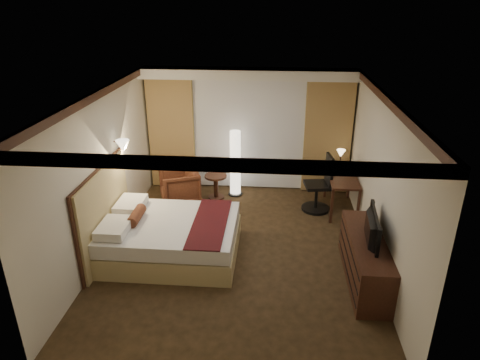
# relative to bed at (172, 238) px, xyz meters

# --- Properties ---
(floor) EXTENTS (4.50, 5.50, 0.01)m
(floor) POSITION_rel_bed_xyz_m (1.10, 0.21, -0.32)
(floor) COLOR black
(floor) RESTS_ON ground
(ceiling) EXTENTS (4.50, 5.50, 0.01)m
(ceiling) POSITION_rel_bed_xyz_m (1.10, 0.21, 2.38)
(ceiling) COLOR white
(ceiling) RESTS_ON back_wall
(back_wall) EXTENTS (4.50, 0.02, 2.70)m
(back_wall) POSITION_rel_bed_xyz_m (1.10, 2.96, 1.03)
(back_wall) COLOR beige
(back_wall) RESTS_ON floor
(left_wall) EXTENTS (0.02, 5.50, 2.70)m
(left_wall) POSITION_rel_bed_xyz_m (-1.15, 0.21, 1.03)
(left_wall) COLOR beige
(left_wall) RESTS_ON floor
(right_wall) EXTENTS (0.02, 5.50, 2.70)m
(right_wall) POSITION_rel_bed_xyz_m (3.35, 0.21, 1.03)
(right_wall) COLOR beige
(right_wall) RESTS_ON floor
(crown_molding) EXTENTS (4.50, 5.50, 0.12)m
(crown_molding) POSITION_rel_bed_xyz_m (1.10, 0.21, 2.32)
(crown_molding) COLOR black
(crown_molding) RESTS_ON ceiling
(soffit) EXTENTS (4.50, 0.50, 0.20)m
(soffit) POSITION_rel_bed_xyz_m (1.10, 2.71, 2.28)
(soffit) COLOR white
(soffit) RESTS_ON ceiling
(curtain_sheer) EXTENTS (2.48, 0.04, 2.45)m
(curtain_sheer) POSITION_rel_bed_xyz_m (1.10, 2.88, 0.93)
(curtain_sheer) COLOR silver
(curtain_sheer) RESTS_ON back_wall
(curtain_left_drape) EXTENTS (1.00, 0.14, 2.45)m
(curtain_left_drape) POSITION_rel_bed_xyz_m (-0.60, 2.82, 0.93)
(curtain_left_drape) COLOR #A8764C
(curtain_left_drape) RESTS_ON back_wall
(curtain_right_drape) EXTENTS (1.00, 0.14, 2.45)m
(curtain_right_drape) POSITION_rel_bed_xyz_m (2.80, 2.82, 0.93)
(curtain_right_drape) COLOR #A8764C
(curtain_right_drape) RESTS_ON back_wall
(wall_sconce) EXTENTS (0.24, 0.24, 0.24)m
(wall_sconce) POSITION_rel_bed_xyz_m (-0.99, 0.85, 1.30)
(wall_sconce) COLOR white
(wall_sconce) RESTS_ON left_wall
(bed) EXTENTS (2.18, 1.70, 0.64)m
(bed) POSITION_rel_bed_xyz_m (0.00, 0.00, 0.00)
(bed) COLOR white
(bed) RESTS_ON floor
(headboard) EXTENTS (0.12, 2.00, 1.50)m
(headboard) POSITION_rel_bed_xyz_m (-1.10, 0.00, 0.43)
(headboard) COLOR tan
(headboard) RESTS_ON floor
(armchair) EXTENTS (0.95, 0.97, 0.79)m
(armchair) POSITION_rel_bed_xyz_m (-0.31, 2.02, 0.07)
(armchair) COLOR #472515
(armchair) RESTS_ON floor
(side_table) EXTENTS (0.48, 0.48, 0.53)m
(side_table) POSITION_rel_bed_xyz_m (0.44, 2.26, -0.06)
(side_table) COLOR black
(side_table) RESTS_ON floor
(floor_lamp) EXTENTS (0.31, 0.31, 1.47)m
(floor_lamp) POSITION_rel_bed_xyz_m (0.84, 2.47, 0.42)
(floor_lamp) COLOR white
(floor_lamp) RESTS_ON floor
(desk) EXTENTS (0.55, 1.27, 0.75)m
(desk) POSITION_rel_bed_xyz_m (3.05, 1.92, 0.06)
(desk) COLOR black
(desk) RESTS_ON floor
(desk_lamp) EXTENTS (0.18, 0.18, 0.34)m
(desk_lamp) POSITION_rel_bed_xyz_m (3.05, 2.40, 0.60)
(desk_lamp) COLOR #FFD899
(desk_lamp) RESTS_ON desk
(office_chair) EXTENTS (0.65, 0.65, 1.19)m
(office_chair) POSITION_rel_bed_xyz_m (2.55, 1.87, 0.27)
(office_chair) COLOR black
(office_chair) RESTS_ON floor
(dresser) EXTENTS (0.50, 1.86, 0.72)m
(dresser) POSITION_rel_bed_xyz_m (3.10, -0.46, 0.04)
(dresser) COLOR black
(dresser) RESTS_ON floor
(television) EXTENTS (0.64, 1.02, 0.13)m
(television) POSITION_rel_bed_xyz_m (3.07, -0.46, 0.68)
(television) COLOR black
(television) RESTS_ON dresser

